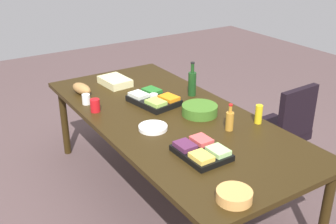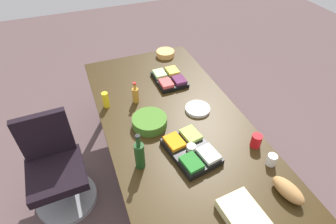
{
  "view_description": "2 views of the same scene",
  "coord_description": "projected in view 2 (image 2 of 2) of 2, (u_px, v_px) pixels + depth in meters",
  "views": [
    {
      "loc": [
        -2.54,
        1.64,
        2.16
      ],
      "look_at": [
        -0.11,
        0.09,
        0.87
      ],
      "focal_mm": 43.74,
      "sensor_mm": 36.0,
      "label": 1
    },
    {
      "loc": [
        1.49,
        -0.67,
        2.38
      ],
      "look_at": [
        -0.11,
        -0.05,
        0.87
      ],
      "focal_mm": 29.25,
      "sensor_mm": 36.0,
      "label": 2
    }
  ],
  "objects": [
    {
      "name": "paper_plate_stack",
      "position": [
        198.0,
        109.0,
        2.45
      ],
      "size": [
        0.24,
        0.24,
        0.03
      ],
      "primitive_type": "cylinder",
      "rotation": [
        0.0,
        0.0,
        0.1
      ],
      "color": "white",
      "rests_on": "conference_table"
    },
    {
      "name": "paper_cup",
      "position": [
        271.0,
        160.0,
        1.98
      ],
      "size": [
        0.07,
        0.07,
        0.09
      ],
      "primitive_type": "cylinder",
      "rotation": [
        0.0,
        0.0,
        0.07
      ],
      "color": "white",
      "rests_on": "conference_table"
    },
    {
      "name": "red_solo_cup",
      "position": [
        256.0,
        141.0,
        2.1
      ],
      "size": [
        0.09,
        0.09,
        0.11
      ],
      "primitive_type": "cylinder",
      "rotation": [
        0.0,
        0.0,
        0.1
      ],
      "color": "red",
      "rests_on": "conference_table"
    },
    {
      "name": "dressing_bottle",
      "position": [
        135.0,
        95.0,
        2.49
      ],
      "size": [
        0.06,
        0.06,
        0.21
      ],
      "color": "#BE822B",
      "rests_on": "conference_table"
    },
    {
      "name": "wine_bottle",
      "position": [
        140.0,
        155.0,
        1.91
      ],
      "size": [
        0.09,
        0.09,
        0.31
      ],
      "color": "#184019",
      "rests_on": "conference_table"
    },
    {
      "name": "bread_loaf",
      "position": [
        288.0,
        190.0,
        1.78
      ],
      "size": [
        0.26,
        0.16,
        0.1
      ],
      "primitive_type": "ellipsoid",
      "rotation": [
        0.0,
        0.0,
        0.21
      ],
      "color": "#A77741",
      "rests_on": "conference_table"
    },
    {
      "name": "salad_bowl",
      "position": [
        150.0,
        122.0,
        2.28
      ],
      "size": [
        0.33,
        0.33,
        0.08
      ],
      "primitive_type": "cylinder",
      "rotation": [
        0.0,
        0.0,
        -0.14
      ],
      "color": "#406F22",
      "rests_on": "conference_table"
    },
    {
      "name": "ground_plane",
      "position": [
        177.0,
        181.0,
        2.8
      ],
      "size": [
        10.0,
        10.0,
        0.0
      ],
      "primitive_type": "plane",
      "color": "brown"
    },
    {
      "name": "conference_table",
      "position": [
        178.0,
        132.0,
        2.33
      ],
      "size": [
        2.58,
        1.19,
        0.77
      ],
      "color": "black",
      "rests_on": "ground"
    },
    {
      "name": "mustard_bottle",
      "position": [
        106.0,
        100.0,
        2.45
      ],
      "size": [
        0.06,
        0.06,
        0.15
      ],
      "primitive_type": "cylinder",
      "rotation": [
        0.0,
        0.0,
        -0.04
      ],
      "color": "yellow",
      "rests_on": "conference_table"
    },
    {
      "name": "office_chair",
      "position": [
        58.0,
        174.0,
        2.45
      ],
      "size": [
        0.56,
        0.56,
        0.92
      ],
      "color": "gray",
      "rests_on": "ground"
    },
    {
      "name": "chip_bowl",
      "position": [
        165.0,
        53.0,
        3.16
      ],
      "size": [
        0.26,
        0.26,
        0.06
      ],
      "primitive_type": "cylinder",
      "rotation": [
        0.0,
        0.0,
        -0.32
      ],
      "color": "#E5A254",
      "rests_on": "conference_table"
    },
    {
      "name": "sheet_cake",
      "position": [
        244.0,
        217.0,
        1.66
      ],
      "size": [
        0.34,
        0.25,
        0.07
      ],
      "primitive_type": "cube",
      "rotation": [
        0.0,
        0.0,
        0.08
      ],
      "color": "beige",
      "rests_on": "conference_table"
    },
    {
      "name": "fruit_platter",
      "position": [
        169.0,
        79.0,
        2.77
      ],
      "size": [
        0.36,
        0.29,
        0.07
      ],
      "color": "black",
      "rests_on": "conference_table"
    },
    {
      "name": "veggie_tray",
      "position": [
        191.0,
        150.0,
        2.05
      ],
      "size": [
        0.46,
        0.37,
        0.09
      ],
      "color": "black",
      "rests_on": "conference_table"
    }
  ]
}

